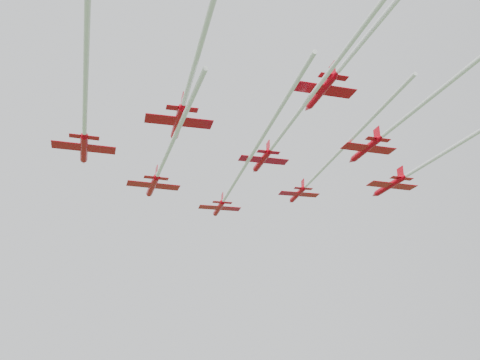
{
  "coord_description": "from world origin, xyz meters",
  "views": [
    {
      "loc": [
        3.51,
        -96.29,
        27.13
      ],
      "look_at": [
        -1.33,
        -5.35,
        61.2
      ],
      "focal_mm": 40.0,
      "sensor_mm": 36.0,
      "label": 1
    }
  ],
  "objects_px": {
    "jet_row3_left": "(85,111)",
    "jet_trail_solo": "(394,4)",
    "jet_row2_left": "(161,167)",
    "jet_lead": "(236,180)",
    "jet_row4_right": "(436,93)",
    "jet_row2_right": "(319,172)",
    "jet_row4_left": "(189,87)",
    "jet_row3_mid": "(295,117)",
    "jet_row3_right": "(437,157)"
  },
  "relations": [
    {
      "from": "jet_lead",
      "to": "jet_row3_right",
      "type": "bearing_deg",
      "value": -33.01
    },
    {
      "from": "jet_row2_left",
      "to": "jet_row2_right",
      "type": "distance_m",
      "value": 27.57
    },
    {
      "from": "jet_row3_left",
      "to": "jet_row4_right",
      "type": "height_order",
      "value": "jet_row3_left"
    },
    {
      "from": "jet_row2_left",
      "to": "jet_row3_left",
      "type": "bearing_deg",
      "value": -127.75
    },
    {
      "from": "jet_row3_mid",
      "to": "jet_lead",
      "type": "bearing_deg",
      "value": 94.93
    },
    {
      "from": "jet_lead",
      "to": "jet_row2_left",
      "type": "relative_size",
      "value": 1.38
    },
    {
      "from": "jet_row3_right",
      "to": "jet_row4_right",
      "type": "height_order",
      "value": "jet_row3_right"
    },
    {
      "from": "jet_row3_left",
      "to": "jet_row4_right",
      "type": "bearing_deg",
      "value": -21.99
    },
    {
      "from": "jet_row3_left",
      "to": "jet_trail_solo",
      "type": "distance_m",
      "value": 41.34
    },
    {
      "from": "jet_row3_mid",
      "to": "jet_row3_right",
      "type": "height_order",
      "value": "jet_row3_mid"
    },
    {
      "from": "jet_row2_left",
      "to": "jet_row4_right",
      "type": "bearing_deg",
      "value": -50.09
    },
    {
      "from": "jet_row3_left",
      "to": "jet_row4_right",
      "type": "xyz_separation_m",
      "value": [
        45.68,
        -2.46,
        -0.05
      ]
    },
    {
      "from": "jet_row3_left",
      "to": "jet_row3_mid",
      "type": "bearing_deg",
      "value": -9.92
    },
    {
      "from": "jet_row2_left",
      "to": "jet_row2_right",
      "type": "xyz_separation_m",
      "value": [
        27.08,
        5.17,
        0.54
      ]
    },
    {
      "from": "jet_row3_right",
      "to": "jet_row2_right",
      "type": "bearing_deg",
      "value": 138.83
    },
    {
      "from": "jet_row4_left",
      "to": "jet_row4_right",
      "type": "xyz_separation_m",
      "value": [
        31.05,
        2.03,
        -0.73
      ]
    },
    {
      "from": "jet_row3_mid",
      "to": "jet_row3_left",
      "type": "bearing_deg",
      "value": 171.85
    },
    {
      "from": "jet_row3_left",
      "to": "jet_row3_mid",
      "type": "distance_m",
      "value": 28.72
    },
    {
      "from": "jet_row4_right",
      "to": "jet_row2_right",
      "type": "bearing_deg",
      "value": 94.67
    },
    {
      "from": "jet_lead",
      "to": "jet_row4_right",
      "type": "xyz_separation_m",
      "value": [
        27.09,
        -31.05,
        -0.4
      ]
    },
    {
      "from": "jet_row3_right",
      "to": "jet_row3_mid",
      "type": "bearing_deg",
      "value": -169.09
    },
    {
      "from": "jet_row3_left",
      "to": "jet_row4_left",
      "type": "height_order",
      "value": "jet_row4_left"
    },
    {
      "from": "jet_row2_right",
      "to": "jet_lead",
      "type": "bearing_deg",
      "value": 152.66
    },
    {
      "from": "jet_lead",
      "to": "jet_trail_solo",
      "type": "distance_m",
      "value": 49.76
    },
    {
      "from": "jet_row3_right",
      "to": "jet_trail_solo",
      "type": "height_order",
      "value": "jet_trail_solo"
    },
    {
      "from": "jet_row4_left",
      "to": "jet_trail_solo",
      "type": "bearing_deg",
      "value": -46.04
    },
    {
      "from": "jet_row2_left",
      "to": "jet_row3_right",
      "type": "distance_m",
      "value": 45.27
    },
    {
      "from": "jet_row2_left",
      "to": "jet_row3_left",
      "type": "relative_size",
      "value": 0.86
    },
    {
      "from": "jet_row3_mid",
      "to": "jet_row4_left",
      "type": "distance_m",
      "value": 16.4
    },
    {
      "from": "jet_lead",
      "to": "jet_row2_right",
      "type": "distance_m",
      "value": 15.27
    },
    {
      "from": "jet_row2_left",
      "to": "jet_row3_mid",
      "type": "distance_m",
      "value": 26.99
    },
    {
      "from": "jet_row2_left",
      "to": "jet_row4_right",
      "type": "distance_m",
      "value": 45.32
    },
    {
      "from": "jet_row3_right",
      "to": "jet_lead",
      "type": "bearing_deg",
      "value": 142.99
    },
    {
      "from": "jet_row3_mid",
      "to": "jet_trail_solo",
      "type": "height_order",
      "value": "jet_trail_solo"
    },
    {
      "from": "jet_row4_left",
      "to": "jet_trail_solo",
      "type": "xyz_separation_m",
      "value": [
        22.8,
        -12.95,
        1.29
      ]
    },
    {
      "from": "jet_row3_left",
      "to": "jet_trail_solo",
      "type": "bearing_deg",
      "value": -43.88
    },
    {
      "from": "jet_row2_left",
      "to": "jet_row4_left",
      "type": "bearing_deg",
      "value": -91.73
    },
    {
      "from": "jet_lead",
      "to": "jet_row3_mid",
      "type": "relative_size",
      "value": 1.07
    },
    {
      "from": "jet_row2_right",
      "to": "jet_trail_solo",
      "type": "relative_size",
      "value": 0.78
    },
    {
      "from": "jet_row4_left",
      "to": "jet_row3_left",
      "type": "bearing_deg",
      "value": 146.52
    },
    {
      "from": "jet_lead",
      "to": "jet_row3_left",
      "type": "distance_m",
      "value": 34.11
    },
    {
      "from": "jet_row3_left",
      "to": "jet_lead",
      "type": "bearing_deg",
      "value": 38.06
    },
    {
      "from": "jet_row2_right",
      "to": "jet_row4_left",
      "type": "bearing_deg",
      "value": -137.52
    },
    {
      "from": "jet_row2_right",
      "to": "jet_trail_solo",
      "type": "distance_m",
      "value": 43.02
    },
    {
      "from": "jet_row2_left",
      "to": "jet_row2_right",
      "type": "height_order",
      "value": "jet_row2_right"
    },
    {
      "from": "jet_lead",
      "to": "jet_row2_left",
      "type": "bearing_deg",
      "value": -160.96
    },
    {
      "from": "jet_row2_left",
      "to": "jet_row4_right",
      "type": "height_order",
      "value": "jet_row2_left"
    },
    {
      "from": "jet_row2_right",
      "to": "jet_row3_left",
      "type": "relative_size",
      "value": 0.92
    },
    {
      "from": "jet_row4_left",
      "to": "jet_trail_solo",
      "type": "distance_m",
      "value": 26.26
    },
    {
      "from": "jet_row2_right",
      "to": "jet_row4_right",
      "type": "distance_m",
      "value": 30.38
    }
  ]
}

